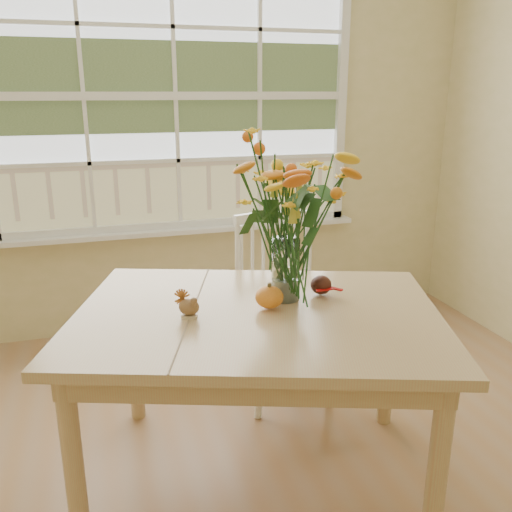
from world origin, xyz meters
name	(u,v)px	position (x,y,z in m)	size (l,w,h in m)	color
wall_back	(176,128)	(0.00, 2.25, 1.35)	(4.00, 0.02, 2.70)	#D6CB89
window	(176,99)	(0.00, 2.21, 1.53)	(2.42, 0.12, 1.74)	silver
dining_table	(257,333)	(0.04, 0.57, 0.67)	(1.66, 1.41, 0.76)	tan
windsor_chair	(279,297)	(0.36, 1.22, 0.53)	(0.45, 0.43, 0.95)	white
flower_vase	(287,207)	(0.19, 0.66, 1.14)	(0.54, 0.54, 0.64)	white
pumpkin	(269,298)	(0.09, 0.58, 0.80)	(0.11, 0.11, 0.09)	#C75117
turkey_figurine	(189,307)	(-0.22, 0.59, 0.80)	(0.10, 0.09, 0.10)	#CCB78C
dark_gourd	(321,286)	(0.35, 0.66, 0.80)	(0.13, 0.12, 0.08)	#38160F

